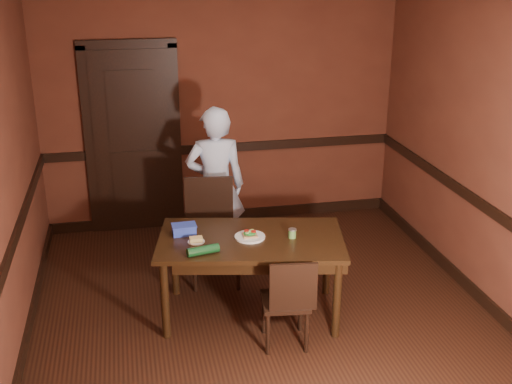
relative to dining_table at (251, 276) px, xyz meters
name	(u,v)px	position (x,y,z in m)	size (l,w,h in m)	color
floor	(264,318)	(0.10, -0.10, -0.37)	(4.00, 4.50, 0.01)	black
wall_back	(222,109)	(0.10, 2.15, 0.98)	(4.00, 0.02, 2.70)	#5A291B
wall_front	(366,319)	(0.10, -2.35, 0.98)	(4.00, 0.02, 2.70)	#5A291B
wall_left	(3,190)	(-1.90, -0.10, 0.98)	(0.02, 4.50, 2.70)	#5A291B
wall_right	(491,157)	(2.10, -0.10, 0.98)	(0.02, 4.50, 2.70)	#5A291B
dado_back	(222,148)	(0.10, 2.14, 0.53)	(4.00, 0.03, 0.10)	black
dado_left	(13,244)	(-1.89, -0.10, 0.53)	(0.03, 4.50, 0.10)	black
dado_right	(483,205)	(2.08, -0.10, 0.53)	(0.03, 4.50, 0.10)	black
baseboard_back	(224,215)	(0.10, 2.14, -0.31)	(4.00, 0.03, 0.12)	black
baseboard_left	(27,338)	(-1.89, -0.10, -0.31)	(0.03, 4.50, 0.12)	black
baseboard_right	(472,289)	(2.08, -0.10, -0.31)	(0.03, 4.50, 0.12)	black
door	(133,137)	(-0.90, 2.12, 0.72)	(1.05, 0.07, 2.20)	black
dining_table	(251,276)	(0.00, 0.00, 0.00)	(1.57, 0.88, 0.73)	black
chair_far	(215,233)	(-0.21, 0.67, 0.13)	(0.47, 0.47, 1.00)	black
chair_near	(285,299)	(0.18, -0.49, 0.03)	(0.37, 0.37, 0.79)	black
person	(216,186)	(-0.13, 1.13, 0.44)	(0.59, 0.39, 1.62)	silver
sandwich_plate	(250,236)	(-0.01, 0.00, 0.39)	(0.26, 0.26, 0.06)	white
sauce_jar	(292,233)	(0.34, -0.07, 0.41)	(0.07, 0.07, 0.08)	#5A8940
cheese_saucer	(196,240)	(-0.46, 0.01, 0.39)	(0.14, 0.14, 0.04)	white
food_tub	(184,229)	(-0.55, 0.19, 0.41)	(0.21, 0.15, 0.09)	#3148BD
wrapped_veg	(203,250)	(-0.44, -0.23, 0.40)	(0.07, 0.07, 0.26)	#0F3916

